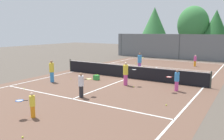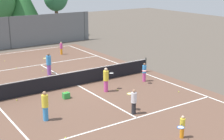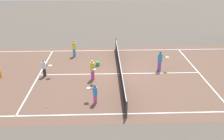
% 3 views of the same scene
% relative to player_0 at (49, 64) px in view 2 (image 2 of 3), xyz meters
% --- Properties ---
extents(ground_plane, '(80.00, 80.00, 0.00)m').
position_rel_player_0_xyz_m(ground_plane, '(0.58, -3.30, -0.86)').
color(ground_plane, brown).
extents(court_surface, '(13.00, 25.00, 0.01)m').
position_rel_player_0_xyz_m(court_surface, '(0.58, -3.30, -0.86)').
color(court_surface, brown).
rests_on(court_surface, ground_plane).
extents(tennis_net, '(11.90, 0.10, 1.10)m').
position_rel_player_0_xyz_m(tennis_net, '(0.58, -3.30, -0.35)').
color(tennis_net, '#333833').
rests_on(tennis_net, ground_plane).
extents(perimeter_fence, '(18.00, 0.12, 3.20)m').
position_rel_player_0_xyz_m(perimeter_fence, '(0.58, 10.70, 0.74)').
color(perimeter_fence, slate).
rests_on(perimeter_fence, ground_plane).
extents(player_0, '(0.36, 0.92, 1.67)m').
position_rel_player_0_xyz_m(player_0, '(0.00, 0.00, 0.00)').
color(player_0, purple).
rests_on(player_0, ground_plane).
extents(player_1, '(0.26, 0.26, 1.20)m').
position_rel_player_0_xyz_m(player_1, '(3.66, 5.53, -0.25)').
color(player_1, orange).
rests_on(player_1, ground_plane).
extents(player_2, '(0.33, 0.33, 1.56)m').
position_rel_player_0_xyz_m(player_2, '(-3.42, -7.34, -0.06)').
color(player_2, '#388CD8').
rests_on(player_2, ground_plane).
extents(player_3, '(0.91, 0.56, 1.56)m').
position_rel_player_0_xyz_m(player_3, '(1.50, -5.41, -0.05)').
color(player_3, '#D14799').
rests_on(player_3, ground_plane).
extents(player_4, '(0.48, 0.88, 1.38)m').
position_rel_player_0_xyz_m(player_4, '(0.78, -9.18, -0.15)').
color(player_4, '#232328').
rests_on(player_4, ground_plane).
extents(player_5, '(0.77, 0.65, 1.09)m').
position_rel_player_0_xyz_m(player_5, '(0.89, -12.58, -0.29)').
color(player_5, orange).
rests_on(player_5, ground_plane).
extents(player_6, '(0.73, 0.78, 1.31)m').
position_rel_player_0_xyz_m(player_6, '(4.82, -5.15, -0.18)').
color(player_6, '#D14799').
rests_on(player_6, ground_plane).
extents(ball_crate, '(0.39, 0.31, 0.43)m').
position_rel_player_0_xyz_m(ball_crate, '(-1.15, -5.10, -0.68)').
color(ball_crate, green).
rests_on(ball_crate, ground_plane).
extents(tennis_ball_1, '(0.07, 0.07, 0.07)m').
position_rel_player_0_xyz_m(tennis_ball_1, '(-0.02, 1.17, -0.83)').
color(tennis_ball_1, '#CCE533').
rests_on(tennis_ball_1, ground_plane).
extents(tennis_ball_2, '(0.07, 0.07, 0.07)m').
position_rel_player_0_xyz_m(tennis_ball_2, '(2.16, -3.20, -0.83)').
color(tennis_ball_2, '#CCE533').
rests_on(tennis_ball_2, ground_plane).
extents(tennis_ball_3, '(0.07, 0.07, 0.07)m').
position_rel_player_0_xyz_m(tennis_ball_3, '(-1.45, 3.08, -0.83)').
color(tennis_ball_3, '#CCE533').
rests_on(tennis_ball_3, ground_plane).
extents(tennis_ball_4, '(0.07, 0.07, 0.07)m').
position_rel_player_0_xyz_m(tennis_ball_4, '(5.20, -8.11, -0.83)').
color(tennis_ball_4, '#CCE533').
rests_on(tennis_ball_4, ground_plane).
extents(tennis_ball_5, '(0.07, 0.07, 0.07)m').
position_rel_player_0_xyz_m(tennis_ball_5, '(-3.74, -3.80, -0.83)').
color(tennis_ball_5, '#CCE533').
rests_on(tennis_ball_5, ground_plane).
extents(tennis_ball_6, '(0.07, 0.07, 0.07)m').
position_rel_player_0_xyz_m(tennis_ball_6, '(-1.53, 5.87, -0.83)').
color(tennis_ball_6, '#CCE533').
rests_on(tennis_ball_6, ground_plane).
extents(tennis_ball_7, '(0.07, 0.07, 0.07)m').
position_rel_player_0_xyz_m(tennis_ball_7, '(-3.47, -9.65, -0.83)').
color(tennis_ball_7, '#CCE533').
rests_on(tennis_ball_7, ground_plane).
extents(tennis_ball_8, '(0.07, 0.07, 0.07)m').
position_rel_player_0_xyz_m(tennis_ball_8, '(2.20, -5.64, -0.83)').
color(tennis_ball_8, '#CCE533').
rests_on(tennis_ball_8, ground_plane).
extents(tennis_ball_9, '(0.07, 0.07, 0.07)m').
position_rel_player_0_xyz_m(tennis_ball_9, '(-2.93, -5.92, -0.83)').
color(tennis_ball_9, '#CCE533').
rests_on(tennis_ball_9, ground_plane).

